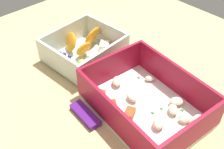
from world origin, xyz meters
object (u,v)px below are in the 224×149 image
paper_cup_liner (60,38)px  candy_bar (85,115)px  pasta_container (146,102)px  fruit_bowl (85,51)px

paper_cup_liner → candy_bar: bearing=155.1°
pasta_container → candy_bar: pasta_container is taller
pasta_container → fruit_bowl: pasta_container is taller
fruit_bowl → candy_bar: (-13.89, 11.14, -1.59)cm
pasta_container → fruit_bowl: (20.31, -1.63, 0.07)cm
candy_bar → paper_cup_liner: 26.18cm
pasta_container → candy_bar: 11.57cm
pasta_container → paper_cup_liner: 30.23cm
fruit_bowl → paper_cup_liner: 9.95cm
candy_bar → paper_cup_liner: (23.75, -11.02, 0.24)cm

